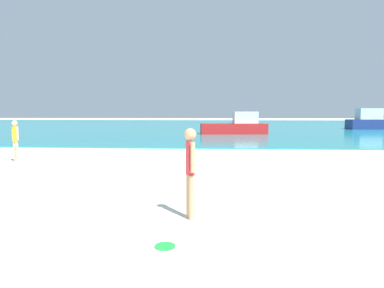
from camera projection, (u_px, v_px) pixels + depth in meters
water at (210, 125)px, 47.31m from camera, size 160.00×60.00×0.06m
person_standing at (190, 168)px, 6.02m from camera, size 0.21×0.34×1.58m
frisbee at (165, 246)px, 4.81m from camera, size 0.29×0.29×0.03m
person_distant at (15, 138)px, 12.93m from camera, size 0.33×0.21×1.55m
boat_near at (236, 126)px, 28.63m from camera, size 5.51×2.26×1.82m
boat_far at (377, 122)px, 36.27m from camera, size 6.44×2.25×2.17m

